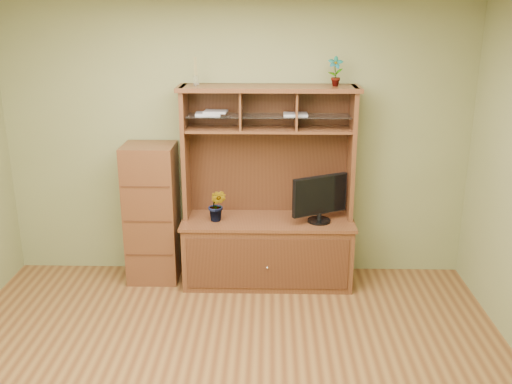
{
  "coord_description": "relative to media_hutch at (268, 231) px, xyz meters",
  "views": [
    {
      "loc": [
        0.32,
        -3.4,
        2.56
      ],
      "look_at": [
        0.21,
        1.2,
        1.08
      ],
      "focal_mm": 40.0,
      "sensor_mm": 36.0,
      "label": 1
    }
  ],
  "objects": [
    {
      "name": "reed_diffuser",
      "position": [
        -0.66,
        0.08,
        1.48
      ],
      "size": [
        0.05,
        0.05,
        0.26
      ],
      "color": "silver",
      "rests_on": "media_hutch"
    },
    {
      "name": "side_cabinet",
      "position": [
        -1.12,
        0.03,
        0.16
      ],
      "size": [
        0.48,
        0.44,
        1.36
      ],
      "color": "#4B2915",
      "rests_on": "room"
    },
    {
      "name": "orchid_plant",
      "position": [
        -0.48,
        -0.08,
        0.28
      ],
      "size": [
        0.21,
        0.18,
        0.31
      ],
      "primitive_type": "imported",
      "rotation": [
        0.0,
        0.0,
        -0.31
      ],
      "color": "#27571D",
      "rests_on": "media_hutch"
    },
    {
      "name": "magazines",
      "position": [
        -0.27,
        0.08,
        1.13
      ],
      "size": [
        1.03,
        0.18,
        0.04
      ],
      "color": "#B3B3B8",
      "rests_on": "media_hutch"
    },
    {
      "name": "top_plant",
      "position": [
        0.6,
        0.08,
        1.51
      ],
      "size": [
        0.15,
        0.11,
        0.26
      ],
      "primitive_type": "imported",
      "rotation": [
        0.0,
        0.0,
        -0.11
      ],
      "color": "#336824",
      "rests_on": "media_hutch"
    },
    {
      "name": "monitor",
      "position": [
        0.48,
        -0.08,
        0.36
      ],
      "size": [
        0.52,
        0.3,
        0.45
      ],
      "rotation": [
        0.0,
        0.0,
        0.48
      ],
      "color": "black",
      "rests_on": "media_hutch"
    },
    {
      "name": "room",
      "position": [
        -0.31,
        -1.73,
        0.83
      ],
      "size": [
        4.54,
        4.04,
        2.74
      ],
      "color": "#593319",
      "rests_on": "ground"
    },
    {
      "name": "media_hutch",
      "position": [
        0.0,
        0.0,
        0.0
      ],
      "size": [
        1.66,
        0.61,
        1.9
      ],
      "color": "#4B2915",
      "rests_on": "room"
    }
  ]
}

